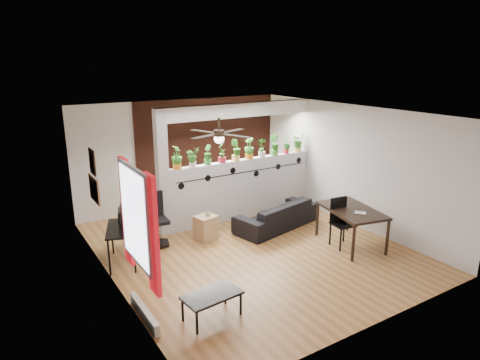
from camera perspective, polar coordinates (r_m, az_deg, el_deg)
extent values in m
cube|color=brown|center=(8.40, 1.21, -9.28)|extent=(6.30, 7.10, 0.10)
cube|color=#B7B7BA|center=(10.49, -7.84, 3.53)|extent=(6.30, 0.04, 2.90)
cube|color=#B7B7BA|center=(5.79, 18.06, -7.53)|extent=(6.30, 0.04, 2.90)
cube|color=#B7B7BA|center=(6.90, -17.27, -3.64)|extent=(0.04, 7.10, 2.90)
cube|color=#B7B7BA|center=(9.56, 14.51, 1.95)|extent=(0.04, 7.10, 2.90)
cube|color=white|center=(7.65, 1.33, 9.34)|extent=(6.30, 7.10, 0.10)
cube|color=#BCBCC1|center=(9.72, 0.33, -1.13)|extent=(3.60, 0.18, 1.35)
cube|color=silver|center=(9.36, 0.35, 9.32)|extent=(3.60, 0.18, 0.30)
cube|color=#BCBCC1|center=(8.71, -10.33, 0.86)|extent=(0.22, 0.20, 2.60)
cube|color=brown|center=(10.80, -3.86, 3.99)|extent=(3.90, 0.05, 2.60)
cube|color=black|center=(9.53, 0.64, 1.05)|extent=(3.31, 0.01, 0.02)
cylinder|color=black|center=(8.84, -7.84, -0.83)|extent=(0.14, 0.01, 0.14)
cylinder|color=black|center=(9.08, -4.30, 0.25)|extent=(0.14, 0.01, 0.14)
cylinder|color=black|center=(9.35, -0.95, 1.27)|extent=(0.14, 0.01, 0.14)
cylinder|color=black|center=(9.72, 2.18, 0.85)|extent=(0.14, 0.01, 0.14)
cylinder|color=black|center=(10.05, 5.11, 1.77)|extent=(0.14, 0.01, 0.14)
cylinder|color=black|center=(10.41, 7.85, 2.63)|extent=(0.14, 0.01, 0.14)
cube|color=white|center=(5.74, -13.95, -4.72)|extent=(0.02, 0.95, 1.25)
cube|color=silver|center=(5.74, -13.81, -4.69)|extent=(0.04, 1.05, 1.35)
cube|color=red|center=(5.35, -11.59, -7.26)|extent=(0.06, 0.30, 1.55)
cube|color=red|center=(6.24, -14.88, -4.08)|extent=(0.06, 0.30, 1.55)
cube|color=beige|center=(6.40, -12.65, -16.98)|extent=(0.08, 1.00, 0.18)
cube|color=#966B48|center=(7.78, -18.84, -1.20)|extent=(0.03, 0.60, 0.45)
cube|color=#8C7259|center=(7.61, -19.08, 2.31)|extent=(0.03, 0.30, 0.40)
cube|color=black|center=(7.61, -19.12, 2.31)|extent=(0.02, 0.34, 0.44)
cylinder|color=black|center=(7.00, -2.84, 7.48)|extent=(0.04, 0.04, 0.20)
cylinder|color=black|center=(7.03, -2.82, 6.27)|extent=(0.18, 0.18, 0.10)
sphere|color=white|center=(7.04, -2.81, 5.55)|extent=(0.17, 0.17, 0.17)
cube|color=black|center=(7.28, -1.07, 6.55)|extent=(0.55, 0.29, 0.01)
cube|color=black|center=(7.25, -4.87, 6.45)|extent=(0.29, 0.55, 0.01)
cube|color=black|center=(6.78, -4.70, 5.79)|extent=(0.55, 0.29, 0.01)
cube|color=black|center=(6.81, -0.64, 5.90)|extent=(0.29, 0.55, 0.01)
cylinder|color=orange|center=(8.81, -8.38, 1.85)|extent=(0.18, 0.18, 0.12)
imported|color=#1B5418|center=(8.76, -8.44, 3.32)|extent=(0.28, 0.31, 0.38)
cylinder|color=silver|center=(8.95, -6.32, 2.15)|extent=(0.15, 0.15, 0.12)
imported|color=#1B5418|center=(8.91, -6.36, 3.38)|extent=(0.24, 0.20, 0.31)
cylinder|color=green|center=(9.10, -4.34, 2.44)|extent=(0.15, 0.15, 0.12)
imported|color=#1B5418|center=(9.06, -4.36, 3.70)|extent=(0.23, 0.26, 0.33)
cylinder|color=#AC1B33|center=(9.27, -2.42, 2.71)|extent=(0.17, 0.17, 0.12)
imported|color=#1B5418|center=(9.22, -2.43, 4.06)|extent=(0.30, 0.31, 0.36)
cylinder|color=gold|center=(9.44, -0.56, 2.97)|extent=(0.18, 0.18, 0.12)
imported|color=#1B5418|center=(9.39, -0.57, 4.33)|extent=(0.32, 0.32, 0.38)
cylinder|color=orange|center=(9.62, 1.22, 3.22)|extent=(0.18, 0.18, 0.12)
imported|color=#1B5418|center=(9.58, 1.23, 4.57)|extent=(0.26, 0.30, 0.38)
cylinder|color=silver|center=(9.82, 2.94, 3.46)|extent=(0.16, 0.16, 0.12)
imported|color=#1B5418|center=(9.77, 2.96, 4.66)|extent=(0.29, 0.28, 0.34)
cylinder|color=#3A8630|center=(10.02, 4.59, 3.68)|extent=(0.18, 0.18, 0.12)
imported|color=#1B5418|center=(9.97, 4.62, 4.98)|extent=(0.29, 0.32, 0.38)
cylinder|color=#B51C2A|center=(10.23, 6.17, 3.89)|extent=(0.13, 0.13, 0.12)
imported|color=#1B5418|center=(10.19, 6.20, 4.87)|extent=(0.17, 0.20, 0.28)
cylinder|color=#E5BF50|center=(10.44, 7.70, 4.09)|extent=(0.17, 0.17, 0.12)
imported|color=#1B5418|center=(10.40, 7.74, 5.27)|extent=(0.28, 0.24, 0.36)
imported|color=black|center=(9.27, 4.85, -4.69)|extent=(1.97, 1.10, 0.55)
cube|color=tan|center=(8.69, -4.56, -6.31)|extent=(0.46, 0.43, 0.49)
imported|color=gray|center=(8.61, -4.31, -4.46)|extent=(0.13, 0.13, 0.09)
cube|color=black|center=(7.80, -15.54, -6.22)|extent=(0.77, 1.05, 0.04)
cylinder|color=black|center=(7.56, -17.05, -9.91)|extent=(0.03, 0.03, 0.64)
cylinder|color=black|center=(7.53, -13.88, -9.75)|extent=(0.03, 0.03, 0.64)
cylinder|color=black|center=(8.34, -16.68, -7.37)|extent=(0.03, 0.03, 0.64)
cylinder|color=black|center=(8.32, -13.83, -7.22)|extent=(0.03, 0.03, 0.64)
imported|color=black|center=(7.90, -15.91, -5.16)|extent=(0.31, 0.14, 0.17)
cylinder|color=black|center=(8.59, -10.94, -8.32)|extent=(0.53, 0.53, 0.04)
cylinder|color=black|center=(8.50, -11.02, -6.93)|extent=(0.06, 0.06, 0.45)
cube|color=black|center=(8.41, -11.11, -5.39)|extent=(0.47, 0.47, 0.07)
cube|color=black|center=(8.49, -11.58, -3.14)|extent=(0.41, 0.10, 0.49)
cube|color=black|center=(8.51, 14.69, -3.93)|extent=(1.08, 1.49, 0.05)
cylinder|color=black|center=(7.96, 14.86, -8.19)|extent=(0.06, 0.06, 0.69)
cylinder|color=black|center=(8.39, 19.06, -7.30)|extent=(0.06, 0.06, 0.69)
cylinder|color=black|center=(8.94, 10.27, -5.18)|extent=(0.06, 0.06, 0.69)
cylinder|color=black|center=(9.32, 14.22, -4.54)|extent=(0.06, 0.06, 0.69)
imported|color=gray|center=(8.24, 15.73, -4.41)|extent=(0.25, 0.25, 0.02)
cube|color=black|center=(8.47, 13.57, -5.78)|extent=(0.44, 0.44, 0.03)
cube|color=black|center=(8.51, 12.97, -3.80)|extent=(0.37, 0.08, 0.49)
cube|color=black|center=(8.34, 13.26, -7.80)|extent=(0.03, 0.03, 0.46)
cube|color=black|center=(8.53, 15.02, -7.37)|extent=(0.03, 0.03, 0.46)
cube|color=black|center=(8.49, 12.03, -5.54)|extent=(0.03, 0.03, 0.94)
cube|color=black|center=(8.68, 13.78, -5.18)|extent=(0.03, 0.03, 0.94)
cube|color=black|center=(6.16, -3.78, -15.07)|extent=(0.85, 0.53, 0.04)
cylinder|color=black|center=(5.96, -5.76, -18.42)|extent=(0.04, 0.04, 0.34)
cylinder|color=black|center=(6.31, 0.09, -16.21)|extent=(0.04, 0.04, 0.34)
cylinder|color=black|center=(6.23, -7.66, -16.83)|extent=(0.04, 0.04, 0.34)
cylinder|color=black|center=(6.56, -1.96, -14.84)|extent=(0.04, 0.04, 0.34)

